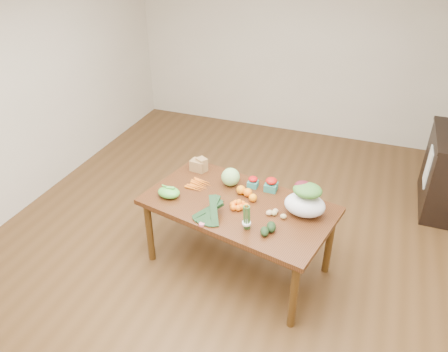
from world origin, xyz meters
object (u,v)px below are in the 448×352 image
(mandarin_cluster, at_px, (239,204))
(kale_bunch, at_px, (208,212))
(cabbage, at_px, (231,177))
(asparagus_bundle, at_px, (247,217))
(paper_bag, at_px, (198,164))
(dining_table, at_px, (238,235))
(salad_bag, at_px, (305,201))

(mandarin_cluster, distance_m, kale_bunch, 0.33)
(cabbage, distance_m, asparagus_bundle, 0.72)
(paper_bag, distance_m, mandarin_cluster, 0.79)
(paper_bag, height_order, cabbage, cabbage)
(paper_bag, xyz_separation_m, mandarin_cluster, (0.61, -0.49, -0.03))
(dining_table, bearing_deg, cabbage, 134.86)
(paper_bag, distance_m, kale_bunch, 0.86)
(kale_bunch, xyz_separation_m, asparagus_bundle, (0.36, -0.01, 0.05))
(dining_table, relative_size, kale_bunch, 4.32)
(mandarin_cluster, bearing_deg, salad_bag, 10.90)
(paper_bag, bearing_deg, cabbage, -19.97)
(kale_bunch, height_order, asparagus_bundle, asparagus_bundle)
(asparagus_bundle, height_order, salad_bag, salad_bag)
(kale_bunch, bearing_deg, dining_table, 74.35)
(dining_table, relative_size, mandarin_cluster, 9.60)
(asparagus_bundle, relative_size, salad_bag, 0.68)
(dining_table, distance_m, mandarin_cluster, 0.43)
(dining_table, height_order, kale_bunch, kale_bunch)
(mandarin_cluster, bearing_deg, dining_table, 111.25)
(paper_bag, xyz_separation_m, cabbage, (0.41, -0.15, 0.02))
(dining_table, relative_size, paper_bag, 8.46)
(dining_table, xyz_separation_m, cabbage, (-0.18, 0.28, 0.47))
(cabbage, bearing_deg, salad_bag, -16.65)
(asparagus_bundle, xyz_separation_m, salad_bag, (0.42, 0.38, 0.02))
(cabbage, relative_size, kale_bunch, 0.45)
(mandarin_cluster, bearing_deg, paper_bag, 141.20)
(dining_table, distance_m, paper_bag, 0.86)
(asparagus_bundle, bearing_deg, dining_table, 131.23)
(paper_bag, height_order, kale_bunch, kale_bunch)
(cabbage, xyz_separation_m, kale_bunch, (0.01, -0.60, -0.01))
(asparagus_bundle, bearing_deg, kale_bunch, -169.53)
(paper_bag, relative_size, asparagus_bundle, 0.82)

